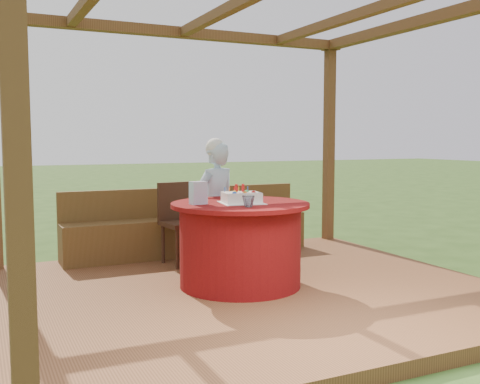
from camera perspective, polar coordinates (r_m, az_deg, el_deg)
name	(u,v)px	position (r m, az deg, el deg)	size (l,w,h in m)	color
ground	(251,300)	(5.38, 1.16, -10.89)	(60.00, 60.00, 0.00)	#294617
deck	(251,294)	(5.37, 1.16, -10.27)	(4.50, 4.00, 0.12)	brown
pergola	(252,39)	(5.25, 1.21, 15.25)	(4.50, 4.00, 2.72)	brown
bench	(188,232)	(6.84, -5.27, -4.10)	(3.00, 0.42, 0.80)	brown
table	(240,244)	(5.32, 0.02, -5.28)	(1.30, 1.30, 0.79)	maroon
chair	(182,218)	(6.32, -5.96, -2.63)	(0.51, 0.51, 0.91)	#391F12
elderly_woman	(216,204)	(5.94, -2.49, -1.25)	(0.57, 0.45, 1.40)	#94BFDC
birthday_cake	(242,198)	(5.22, 0.16, -0.57)	(0.44, 0.44, 0.18)	white
gift_bag	(198,193)	(5.14, -4.26, -0.09)	(0.15, 0.09, 0.21)	#E594CD
drinking_glass	(248,201)	(4.91, 0.86, -0.95)	(0.11, 0.11, 0.10)	white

